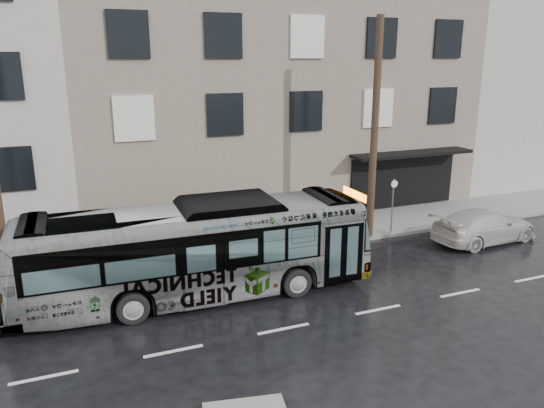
{
  "coord_description": "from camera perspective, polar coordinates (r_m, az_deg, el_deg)",
  "views": [
    {
      "loc": [
        -5.47,
        -15.12,
        7.61
      ],
      "look_at": [
        1.67,
        2.5,
        2.28
      ],
      "focal_mm": 35.0,
      "sensor_mm": 36.0,
      "label": 1
    }
  ],
  "objects": [
    {
      "name": "building_taupe",
      "position": [
        29.8,
        -1.45,
        11.6
      ],
      "size": [
        20.0,
        12.0,
        11.0
      ],
      "primitive_type": "cube",
      "color": "gray",
      "rests_on": "ground"
    },
    {
      "name": "building_filler",
      "position": [
        40.56,
        25.16,
        11.95
      ],
      "size": [
        18.0,
        12.0,
        12.0
      ],
      "primitive_type": "cube",
      "color": "#B7B4AC",
      "rests_on": "ground"
    },
    {
      "name": "sidewalk",
      "position": [
        22.08,
        -6.37,
        -4.39
      ],
      "size": [
        90.0,
        3.6,
        0.15
      ],
      "primitive_type": "cube",
      "color": "gray",
      "rests_on": "ground"
    },
    {
      "name": "sign_post",
      "position": [
        23.44,
        12.82,
        -0.23
      ],
      "size": [
        0.06,
        0.06,
        2.4
      ],
      "primitive_type": "cylinder",
      "color": "slate",
      "rests_on": "sidewalk"
    },
    {
      "name": "bus",
      "position": [
        17.22,
        -8.11,
        -4.97
      ],
      "size": [
        11.47,
        3.0,
        3.17
      ],
      "primitive_type": "imported",
      "rotation": [
        0.0,
        0.0,
        1.54
      ],
      "color": "#B2B2B2",
      "rests_on": "ground"
    },
    {
      "name": "utility_pole_front",
      "position": [
        22.17,
        10.97,
        7.71
      ],
      "size": [
        0.3,
        0.3,
        9.0
      ],
      "primitive_type": "cylinder",
      "color": "#3D2E1E",
      "rests_on": "sidewalk"
    },
    {
      "name": "ground",
      "position": [
        17.79,
        -1.98,
        -9.67
      ],
      "size": [
        120.0,
        120.0,
        0.0
      ],
      "primitive_type": "plane",
      "color": "black",
      "rests_on": "ground"
    },
    {
      "name": "white_sedan",
      "position": [
        24.07,
        21.87,
        -2.19
      ],
      "size": [
        4.94,
        2.29,
        1.4
      ],
      "primitive_type": "imported",
      "rotation": [
        0.0,
        0.0,
        1.64
      ],
      "color": "#B5B3AD",
      "rests_on": "ground"
    }
  ]
}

